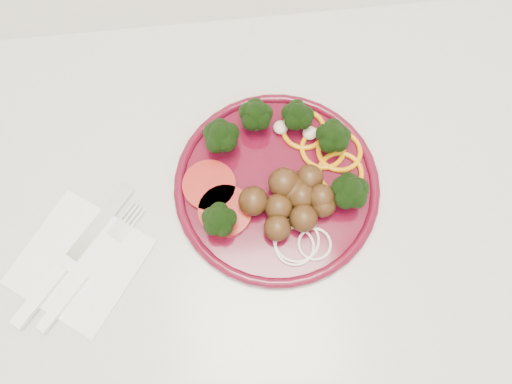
{
  "coord_description": "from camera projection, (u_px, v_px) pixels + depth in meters",
  "views": [
    {
      "loc": [
        0.12,
        1.47,
        1.56
      ],
      "look_at": [
        0.15,
        1.7,
        0.92
      ],
      "focal_mm": 35.0,
      "sensor_mm": 36.0,
      "label": 1
    }
  ],
  "objects": [
    {
      "name": "fork",
      "position": [
        75.0,
        287.0,
        0.64
      ],
      "size": [
        0.14,
        0.16,
        0.01
      ],
      "rotation": [
        0.0,
        0.0,
        0.88
      ],
      "color": "white",
      "rests_on": "napkin"
    },
    {
      "name": "plate",
      "position": [
        280.0,
        180.0,
        0.68
      ],
      "size": [
        0.29,
        0.29,
        0.06
      ],
      "rotation": [
        0.0,
        0.0,
        0.2
      ],
      "color": "#4A0717",
      "rests_on": "counter"
    },
    {
      "name": "napkin",
      "position": [
        80.0,
        261.0,
        0.66
      ],
      "size": [
        0.21,
        0.21,
        0.0
      ],
      "primitive_type": "cube",
      "rotation": [
        0.0,
        0.0,
        0.95
      ],
      "color": "white",
      "rests_on": "counter"
    },
    {
      "name": "knife",
      "position": [
        60.0,
        272.0,
        0.65
      ],
      "size": [
        0.16,
        0.18,
        0.01
      ],
      "rotation": [
        0.0,
        0.0,
        0.88
      ],
      "color": "silver",
      "rests_on": "napkin"
    },
    {
      "name": "counter",
      "position": [
        190.0,
        269.0,
        1.11
      ],
      "size": [
        2.4,
        0.6,
        0.9
      ],
      "color": "silver",
      "rests_on": "ground"
    }
  ]
}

